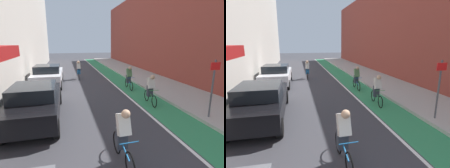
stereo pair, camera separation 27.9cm
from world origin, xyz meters
TOP-DOWN VIEW (x-y plane):
  - ground_plane at (0.00, 14.69)m, footprint 82.24×82.24m
  - bike_lane_paint at (2.97, 16.69)m, footprint 1.60×37.38m
  - lane_divider_stripe at (2.07, 16.69)m, footprint 0.12×37.38m
  - sidewalk_right at (5.43, 16.69)m, footprint 3.32×37.38m
  - building_facade_left at (-5.57, 16.68)m, footprint 4.15×37.38m
  - building_facade_right at (8.29, 18.69)m, footprint 2.40×33.38m
  - parked_sedan_black at (-2.72, 9.47)m, footprint 1.94×4.68m
  - parked_sedan_white at (-2.72, 15.80)m, footprint 2.09×4.53m
  - cyclist_lead at (-0.12, 5.88)m, footprint 0.48×1.70m
  - cyclist_mid at (2.76, 10.08)m, footprint 0.48×1.66m
  - cyclist_trailing at (2.74, 13.32)m, footprint 0.48×1.67m
  - cyclist_far at (-0.34, 17.58)m, footprint 0.48×1.73m
  - street_sign_post at (4.21, 7.60)m, footprint 0.44×0.07m

SIDE VIEW (x-z plane):
  - ground_plane at x=0.00m, z-range 0.00..0.00m
  - bike_lane_paint at x=2.97m, z-range 0.00..0.00m
  - lane_divider_stripe at x=2.07m, z-range 0.00..0.00m
  - sidewalk_right at x=5.43m, z-range 0.00..0.14m
  - parked_sedan_black at x=-2.72m, z-range 0.02..1.55m
  - parked_sedan_white at x=-2.72m, z-range 0.02..1.55m
  - cyclist_lead at x=-0.12m, z-range 0.00..1.61m
  - cyclist_mid at x=2.76m, z-range 0.05..1.63m
  - cyclist_trailing at x=2.74m, z-range 0.05..1.64m
  - cyclist_far at x=-0.34m, z-range 0.04..1.66m
  - street_sign_post at x=4.21m, z-range 0.38..2.75m
  - building_facade_right at x=8.29m, z-range 0.00..8.71m
  - building_facade_left at x=-5.57m, z-range 0.00..11.43m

